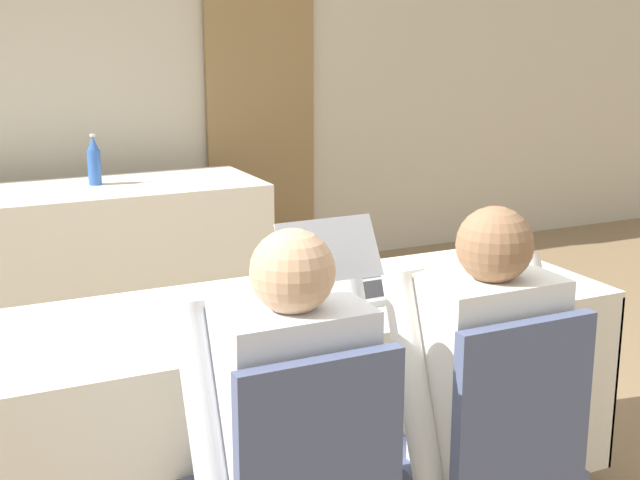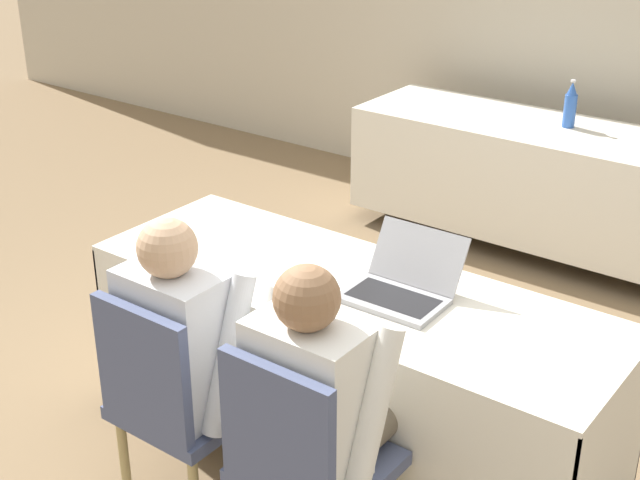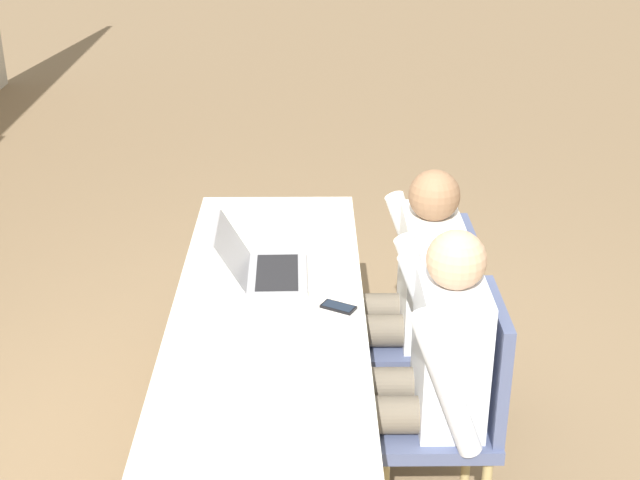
% 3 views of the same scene
% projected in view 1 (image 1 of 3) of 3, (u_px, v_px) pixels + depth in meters
% --- Properties ---
extents(wall_back, '(12.00, 0.06, 2.70)m').
position_uv_depth(wall_back, '(88.00, 64.00, 5.20)').
color(wall_back, beige).
rests_on(wall_back, ground_plane).
extents(curtain_panel, '(0.73, 0.04, 2.65)m').
position_uv_depth(curtain_panel, '(260.00, 65.00, 5.60)').
color(curtain_panel, olive).
rests_on(curtain_panel, ground_plane).
extents(conference_table_near, '(2.07, 0.70, 0.75)m').
position_uv_depth(conference_table_near, '(294.00, 359.00, 2.82)').
color(conference_table_near, white).
rests_on(conference_table_near, ground_plane).
extents(conference_table_far, '(2.07, 0.70, 0.75)m').
position_uv_depth(conference_table_far, '(67.00, 224.00, 4.67)').
color(conference_table_far, white).
rests_on(conference_table_far, ground_plane).
extents(laptop, '(0.36, 0.35, 0.22)m').
position_uv_depth(laptop, '(347.00, 281.00, 2.88)').
color(laptop, '#99999E').
rests_on(laptop, conference_table_near).
extents(cell_phone, '(0.11, 0.14, 0.01)m').
position_uv_depth(cell_phone, '(314.00, 330.00, 2.53)').
color(cell_phone, black).
rests_on(cell_phone, conference_table_near).
extents(paper_beside_laptop, '(0.30, 0.35, 0.00)m').
position_uv_depth(paper_beside_laptop, '(285.00, 294.00, 2.88)').
color(paper_beside_laptop, white).
rests_on(paper_beside_laptop, conference_table_near).
extents(water_bottle, '(0.07, 0.07, 0.27)m').
position_uv_depth(water_bottle, '(94.00, 162.00, 4.73)').
color(water_bottle, '#2D5BB7').
rests_on(water_bottle, conference_table_far).
extents(chair_near_right, '(0.44, 0.44, 0.89)m').
position_uv_depth(chair_near_right, '(491.00, 450.00, 2.39)').
color(chair_near_right, tan).
rests_on(chair_near_right, ground_plane).
extents(person_checkered_shirt, '(0.50, 0.52, 1.15)m').
position_uv_depth(person_checkered_shirt, '(281.00, 420.00, 2.20)').
color(person_checkered_shirt, '#665B4C').
rests_on(person_checkered_shirt, ground_plane).
extents(person_white_shirt, '(0.50, 0.52, 1.15)m').
position_uv_depth(person_white_shirt, '(471.00, 381.00, 2.44)').
color(person_white_shirt, '#665B4C').
rests_on(person_white_shirt, ground_plane).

